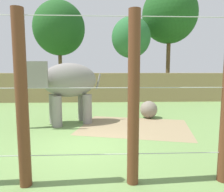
% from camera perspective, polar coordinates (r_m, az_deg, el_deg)
% --- Properties ---
extents(ground_plane, '(120.00, 120.00, 0.00)m').
position_cam_1_polar(ground_plane, '(7.88, -7.62, -13.42)').
color(ground_plane, '#6B8E4C').
extents(dirt_patch, '(5.90, 4.93, 0.01)m').
position_cam_1_polar(dirt_patch, '(10.45, 6.14, -8.24)').
color(dirt_patch, '#937F5B').
rests_on(dirt_patch, ground).
extents(embankment_wall, '(36.00, 1.80, 2.51)m').
position_cam_1_polar(embankment_wall, '(18.98, -4.59, 2.44)').
color(embankment_wall, '#997F56').
rests_on(embankment_wall, ground).
extents(elephant, '(4.01, 2.68, 3.17)m').
position_cam_1_polar(elephant, '(10.92, -13.02, 3.44)').
color(elephant, gray).
rests_on(elephant, ground).
extents(enrichment_ball, '(0.99, 0.99, 0.99)m').
position_cam_1_polar(enrichment_ball, '(12.34, 9.92, -3.62)').
color(enrichment_ball, gray).
rests_on(enrichment_ball, ground).
extents(cable_fence, '(8.33, 0.28, 4.09)m').
position_cam_1_polar(cable_fence, '(4.92, -9.86, -1.14)').
color(cable_fence, brown).
rests_on(cable_fence, ground).
extents(tree_far_left, '(3.79, 3.79, 7.93)m').
position_cam_1_polar(tree_far_left, '(21.39, 5.19, 15.38)').
color(tree_far_left, brown).
rests_on(tree_far_left, ground).
extents(tree_left_of_centre, '(5.96, 5.96, 11.95)m').
position_cam_1_polar(tree_left_of_centre, '(25.45, 15.32, 20.47)').
color(tree_left_of_centre, brown).
rests_on(tree_left_of_centre, ground).
extents(tree_behind_wall, '(6.09, 6.09, 10.93)m').
position_cam_1_polar(tree_behind_wall, '(27.08, -14.11, 17.32)').
color(tree_behind_wall, brown).
rests_on(tree_behind_wall, ground).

